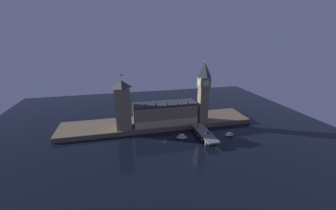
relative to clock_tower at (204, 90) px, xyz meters
name	(u,v)px	position (x,y,z in m)	size (l,w,h in m)	color
ground_plane	(165,140)	(-50.98, -26.45, -42.32)	(400.00, 400.00, 0.00)	black
embankment	(157,123)	(-50.98, 12.55, -39.74)	(220.00, 42.00, 5.16)	brown
parliament_hall	(165,113)	(-43.43, 4.98, -25.13)	(70.79, 22.23, 28.96)	#7F7056
clock_tower	(204,90)	(0.00, 0.00, 0.00)	(12.19, 12.30, 70.17)	#7F7056
victoria_tower	(123,105)	(-89.77, 2.91, -10.74)	(16.03, 16.03, 58.57)	#7F7056
bridge	(205,134)	(-9.67, -31.45, -38.05)	(12.10, 46.00, 6.45)	slate
car_northbound_lead	(198,127)	(-12.33, -18.59, -35.12)	(1.94, 4.44, 1.59)	yellow
car_southbound_lead	(209,133)	(-7.00, -34.94, -35.21)	(1.89, 4.26, 1.40)	red
pedestrian_near_rail	(205,137)	(-14.99, -43.42, -34.91)	(0.38, 0.38, 1.80)	black
pedestrian_mid_walk	(208,129)	(-4.34, -27.39, -35.03)	(0.38, 0.38, 1.60)	black
pedestrian_far_rail	(196,128)	(-14.99, -21.19, -34.95)	(0.38, 0.38, 1.74)	black
street_lamp_near	(206,135)	(-15.39, -46.17, -31.63)	(1.34, 0.60, 6.77)	#2D3333
street_lamp_mid	(210,128)	(-3.94, -31.45, -31.37)	(1.34, 0.60, 7.20)	#2D3333
street_lamp_far	(195,123)	(-15.39, -16.73, -31.58)	(1.34, 0.60, 6.86)	#2D3333
boat_upstream	(182,137)	(-32.95, -27.22, -40.71)	(11.72, 7.32, 4.41)	white
boat_downstream	(229,135)	(17.93, -33.04, -41.05)	(10.01, 3.88, 3.48)	white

